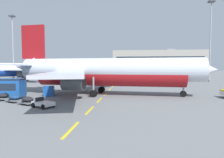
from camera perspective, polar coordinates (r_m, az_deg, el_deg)
name	(u,v)px	position (r m, az deg, el deg)	size (l,w,h in m)	color
ground	(199,85)	(54.83, 24.35, -1.67)	(400.00, 400.00, 0.00)	slate
apron_paint_markings	(114,85)	(49.85, 0.55, -1.84)	(8.00, 96.66, 0.01)	yellow
airliner_foreground	(106,71)	(32.46, -1.84, 2.24)	(34.82, 34.48, 12.20)	silver
airliner_mid_left	(29,69)	(75.97, -23.36, 2.64)	(29.24, 27.97, 11.94)	white
baggage_train	(21,99)	(27.76, -25.38, -5.42)	(10.94, 6.71, 1.14)	silver
uld_cargo_container	(49,91)	(33.08, -18.20, -3.39)	(1.96, 1.93, 1.60)	#194C9E
apron_light_mast_near	(13,40)	(83.29, -27.30, 10.28)	(1.80, 1.80, 24.03)	slate
apron_light_mast_far	(211,32)	(69.14, 27.17, 12.31)	(1.80, 1.80, 25.26)	slate
terminal_satellite	(157,62)	(143.76, 13.14, 4.78)	(61.76, 27.00, 17.52)	#9E998E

